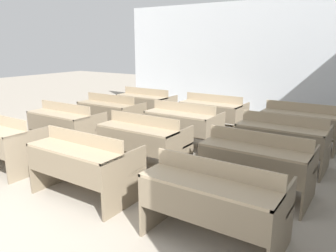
{
  "coord_description": "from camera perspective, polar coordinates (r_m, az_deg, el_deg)",
  "views": [
    {
      "loc": [
        3.13,
        -1.1,
        1.9
      ],
      "look_at": [
        0.58,
        2.76,
        0.73
      ],
      "focal_mm": 35.0,
      "sensor_mm": 36.0,
      "label": 1
    }
  ],
  "objects": [
    {
      "name": "bench_second_center",
      "position": [
        5.09,
        -4.32,
        -2.32
      ],
      "size": [
        1.3,
        0.78,
        0.84
      ],
      "color": "#7C6D56",
      "rests_on": "ground_plane"
    },
    {
      "name": "bench_front_left",
      "position": [
        5.66,
        -26.86,
        -2.13
      ],
      "size": [
        1.3,
        0.78,
        0.84
      ],
      "color": "#83735D",
      "rests_on": "ground_plane"
    },
    {
      "name": "bench_back_center",
      "position": [
        7.11,
        7.84,
        2.37
      ],
      "size": [
        1.3,
        0.78,
        0.84
      ],
      "color": "#82725B",
      "rests_on": "ground_plane"
    },
    {
      "name": "bench_front_right",
      "position": [
        3.25,
        8.04,
        -12.36
      ],
      "size": [
        1.3,
        0.78,
        0.84
      ],
      "color": "#7E6F58",
      "rests_on": "ground_plane"
    },
    {
      "name": "bench_back_left",
      "position": [
        8.04,
        -3.89,
        3.84
      ],
      "size": [
        1.3,
        0.78,
        0.84
      ],
      "color": "#7F6F58",
      "rests_on": "ground_plane"
    },
    {
      "name": "bench_second_left",
      "position": [
        6.34,
        -17.41,
        0.39
      ],
      "size": [
        1.3,
        0.78,
        0.84
      ],
      "color": "#80715A",
      "rests_on": "ground_plane"
    },
    {
      "name": "bench_back_right",
      "position": [
        6.54,
        22.0,
        0.41
      ],
      "size": [
        1.3,
        0.78,
        0.84
      ],
      "color": "#80705A",
      "rests_on": "ground_plane"
    },
    {
      "name": "bench_third_right",
      "position": [
        5.4,
        19.24,
        -2.12
      ],
      "size": [
        1.3,
        0.78,
        0.84
      ],
      "color": "#7E6F58",
      "rests_on": "ground_plane"
    },
    {
      "name": "bench_front_center",
      "position": [
        4.25,
        -14.4,
        -6.12
      ],
      "size": [
        1.3,
        0.78,
        0.84
      ],
      "color": "#7A6B54",
      "rests_on": "ground_plane"
    },
    {
      "name": "wall_back",
      "position": [
        8.68,
        12.57,
        10.96
      ],
      "size": [
        6.86,
        0.06,
        2.91
      ],
      "color": "silver",
      "rests_on": "ground_plane"
    },
    {
      "name": "bench_second_right",
      "position": [
        4.29,
        15.18,
        -6.0
      ],
      "size": [
        1.3,
        0.78,
        0.84
      ],
      "color": "#796A53",
      "rests_on": "ground_plane"
    },
    {
      "name": "bench_third_center",
      "position": [
        6.06,
        2.64,
        0.43
      ],
      "size": [
        1.3,
        0.78,
        0.84
      ],
      "color": "#82735C",
      "rests_on": "ground_plane"
    },
    {
      "name": "bench_third_left",
      "position": [
        7.14,
        -9.99,
        2.33
      ],
      "size": [
        1.3,
        0.78,
        0.84
      ],
      "color": "#786952",
      "rests_on": "ground_plane"
    }
  ]
}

